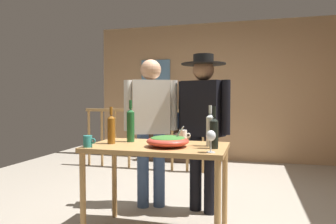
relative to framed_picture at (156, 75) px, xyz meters
The scene contains 17 objects.
ground_plane 3.44m from the framed_picture, 64.06° to the right, with size 7.18×7.18×0.00m, color #9E9384.
back_wall 1.36m from the framed_picture, ahead, with size 4.97×0.10×2.67m, color tan.
framed_picture is the anchor object (origin of this frame).
stair_railing 1.58m from the framed_picture, 68.46° to the right, with size 2.16×0.10×1.08m.
tv_console 1.50m from the framed_picture, 37.73° to the right, with size 0.90×0.40×0.52m, color #38281E.
flat_screen_tv 1.00m from the framed_picture, 40.64° to the right, with size 0.66×0.12×0.49m.
serving_table 3.80m from the framed_picture, 72.14° to the right, with size 1.19×0.69×0.81m.
salad_bowl 3.86m from the framed_picture, 70.84° to the right, with size 0.36×0.36×0.18m.
wine_glass 4.16m from the framed_picture, 66.59° to the right, with size 0.07×0.07×0.17m.
wine_bottle_dark 3.98m from the framed_picture, 65.44° to the right, with size 0.07×0.07×0.34m.
wine_bottle_amber 3.68m from the framed_picture, 78.72° to the right, with size 0.07×0.07×0.33m.
wine_bottle_clear 3.86m from the framed_picture, 65.37° to the right, with size 0.07×0.07×0.35m.
wine_bottle_green 3.55m from the framed_picture, 76.24° to the right, with size 0.07×0.07×0.39m.
mug_teal 3.90m from the framed_picture, 80.88° to the right, with size 0.11×0.07×0.10m.
mug_white 3.58m from the framed_picture, 68.11° to the right, with size 0.11×0.07×0.11m.
person_standing_left 3.02m from the framed_picture, 73.42° to the right, with size 0.56×0.36×1.64m.
person_standing_right 3.22m from the framed_picture, 63.21° to the right, with size 0.58×0.47×1.67m.
Camera 1 is at (0.61, -3.36, 1.22)m, focal length 33.08 mm.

